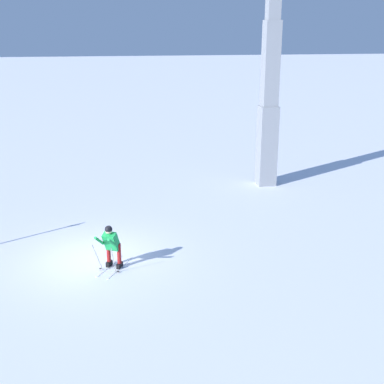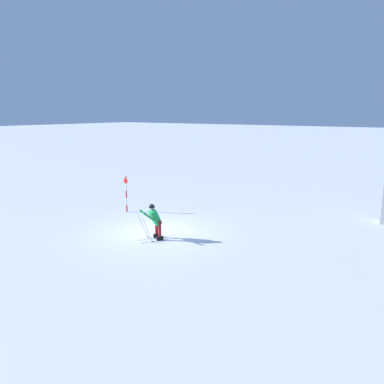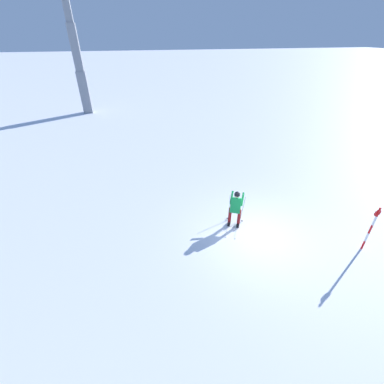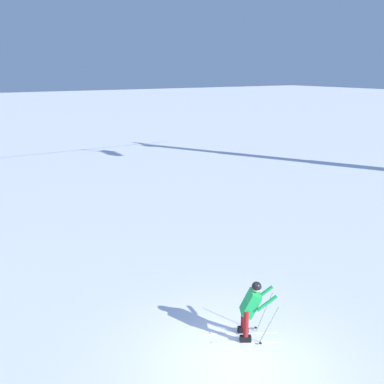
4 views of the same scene
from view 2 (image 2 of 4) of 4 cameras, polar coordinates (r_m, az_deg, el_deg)
ground_plane at (r=17.39m, az=-5.14°, el=-5.84°), size 260.00×260.00×0.00m
skier_carving_main at (r=16.08m, az=-5.55°, el=-4.00°), size 1.71×1.30×1.67m
trail_marker_pole at (r=20.69m, az=-9.72°, el=-0.11°), size 0.07×0.28×1.93m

